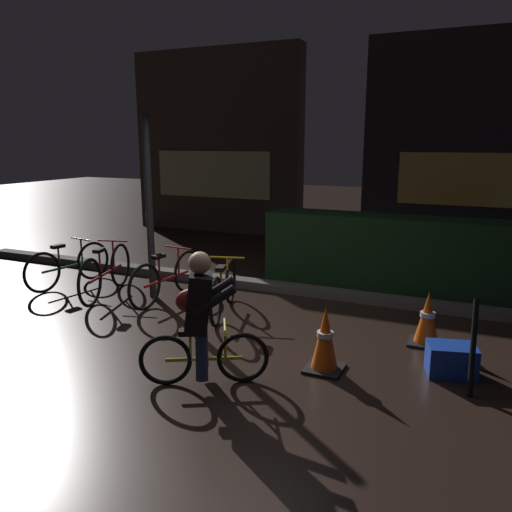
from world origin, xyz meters
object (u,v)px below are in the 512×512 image
Objects in this scene: parked_bike_left_mid at (106,272)px; parked_bike_leftmost at (69,265)px; cyclist at (200,318)px; closed_umbrella at (473,347)px; blue_crate at (451,360)px; traffic_cone_near at (325,340)px; traffic_cone_far at (427,319)px; parked_bike_center_right at (224,290)px; parked_bike_center_left at (167,278)px; street_post at (149,208)px.

parked_bike_leftmost is at bearing 63.50° from parked_bike_left_mid.
parked_bike_left_mid is 3.17m from cyclist.
cyclist is at bearing 106.69° from closed_umbrella.
cyclist reaches higher than blue_crate.
traffic_cone_near is 1.32m from closed_umbrella.
blue_crate is 2.42m from cyclist.
closed_umbrella is at bearing -8.04° from cyclist.
traffic_cone_near is 1.21m from blue_crate.
cyclist is at bearing -152.03° from blue_crate.
traffic_cone_far is (0.83, 1.08, -0.03)m from traffic_cone_near.
parked_bike_center_right is 2.88m from blue_crate.
parked_bike_left_mid reaches higher than traffic_cone_near.
blue_crate is at bearing 30.89° from closed_umbrella.
traffic_cone_near is (2.63, -1.23, -0.02)m from parked_bike_center_left.
closed_umbrella is at bearing -100.16° from parked_bike_center_left.
parked_bike_center_left is at bearing 167.52° from blue_crate.
cyclist reaches higher than parked_bike_leftmost.
traffic_cone_far is at bearing 52.42° from traffic_cone_near.
blue_crate is 0.52× the size of closed_umbrella.
cyclist reaches higher than parked_bike_left_mid.
street_post reaches higher than parked_bike_leftmost.
cyclist is 2.43m from closed_umbrella.
cyclist is (3.48, -1.95, 0.31)m from parked_bike_leftmost.
parked_bike_left_mid is 2.48× the size of traffic_cone_near.
traffic_cone_far is at bearing -105.23° from parked_bike_left_mid.
parked_bike_left_mid is at bearing 163.31° from traffic_cone_near.
cyclist is at bearing -174.36° from parked_bike_center_right.
parked_bike_leftmost is 3.43× the size of blue_crate.
parked_bike_left_mid is at bearing 105.18° from parked_bike_center_left.
street_post is 1.59× the size of parked_bike_left_mid.
parked_bike_center_left is 2.40× the size of traffic_cone_near.
traffic_cone_near is 0.77× the size of closed_umbrella.
parked_bike_left_mid is 4.75m from blue_crate.
blue_crate is (5.57, -0.84, -0.17)m from parked_bike_leftmost.
cyclist is at bearing -135.00° from traffic_cone_far.
street_post reaches higher than parked_bike_center_left.
parked_bike_center_left is at bearing 64.27° from parked_bike_center_right.
parked_bike_left_mid reaches higher than parked_bike_leftmost.
parked_bike_center_right reaches higher than blue_crate.
traffic_cone_near is at bearing 92.45° from closed_umbrella.
parked_bike_center_right is at bearing 68.76° from closed_umbrella.
cyclist is (0.70, -1.78, 0.31)m from parked_bike_center_right.
parked_bike_left_mid is at bearing 116.84° from cyclist.
traffic_cone_far is 2.56m from cyclist.
cyclist reaches higher than traffic_cone_far.
parked_bike_center_left is 1.06× the size of parked_bike_center_right.
traffic_cone_near is 1.37m from traffic_cone_far.
traffic_cone_far is (2.50, 0.02, -0.03)m from parked_bike_center_right.
parked_bike_leftmost is 2.32× the size of traffic_cone_near.
parked_bike_leftmost is 2.52× the size of traffic_cone_far.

